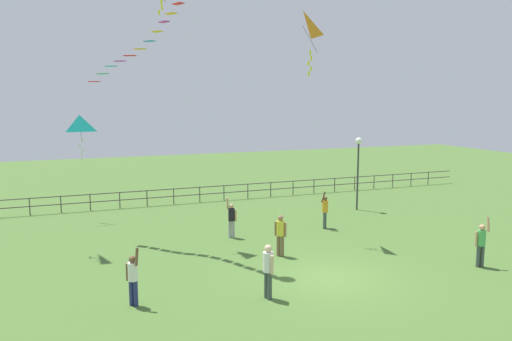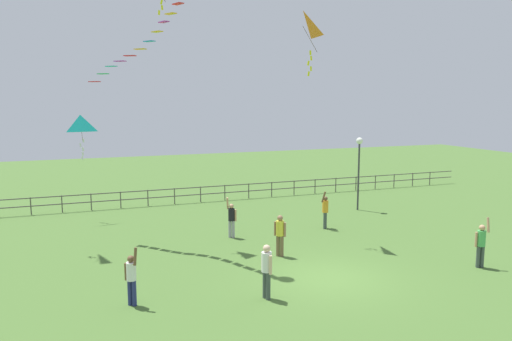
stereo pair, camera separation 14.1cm
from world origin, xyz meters
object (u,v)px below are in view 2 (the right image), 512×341
Objects in this scene: person_3 at (267,268)px; kite_1 at (303,28)px; person_4 at (481,242)px; kite_2 at (81,125)px; lamppost at (359,157)px; person_0 at (131,276)px; person_1 at (231,218)px; person_2 at (280,233)px; person_5 at (325,210)px.

kite_1 is at bearing 55.33° from person_3.
person_4 is 19.04m from kite_2.
lamppost is 14.78m from kite_2.
lamppost is 16.07m from person_0.
person_1 is 0.81× the size of kite_2.
person_1 is 8.72m from kite_1.
kite_1 is (-4.44, 5.83, 8.13)m from person_4.
lamppost is 2.24× the size of person_1.
kite_2 is (-6.93, 9.30, 3.86)m from person_2.
person_2 is at bearing 24.35° from person_0.
kite_2 is (-8.82, 7.28, -4.26)m from kite_1.
person_4 reaches higher than person_5.
person_0 is 1.00× the size of person_1.
kite_2 reaches higher than person_2.
lamppost is at bearing 35.98° from kite_1.
lamppost reaches higher than person_0.
person_0 is (-13.35, -8.70, -2.07)m from lamppost.
person_1 is at bearing 136.14° from person_4.
person_5 is (4.65, -0.09, 0.01)m from person_1.
person_1 is 0.69× the size of kite_1.
person_4 is (-1.03, -9.80, -2.03)m from lamppost.
kite_2 reaches higher than person_1.
kite_2 is at bearing 166.97° from lamppost.
person_0 is 12.66m from kite_2.
kite_2 is (-0.94, 12.01, 3.90)m from person_0.
person_2 is at bearing -133.02° from kite_1.
kite_2 reaches higher than person_3.
kite_1 reaches higher than person_4.
person_1 is 0.96× the size of person_4.
lamppost is at bearing 84.00° from person_4.
lamppost is 1.55× the size of kite_1.
kite_1 is (-1.82, -1.08, 8.15)m from person_5.
person_0 is at bearing -130.53° from person_1.
person_2 is at bearing 60.78° from person_3.
person_4 is (6.32, -3.81, -0.00)m from person_2.
person_0 is 0.70× the size of kite_1.
person_3 is 14.38m from kite_2.
lamppost is 2.36× the size of person_3.
lamppost is at bearing 39.16° from person_2.
lamppost is 13.64m from person_3.
person_5 reaches higher than person_1.
person_0 is 0.96× the size of person_4.
person_4 is at bearing -0.91° from person_3.
person_3 is 8.38m from person_4.
person_0 reaches higher than person_1.
person_1 is 4.66m from person_5.
person_3 is at bearing 179.09° from person_4.
person_0 is 4.05m from person_3.
person_5 is 12.91m from kite_2.
person_1 is 10.09m from person_4.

